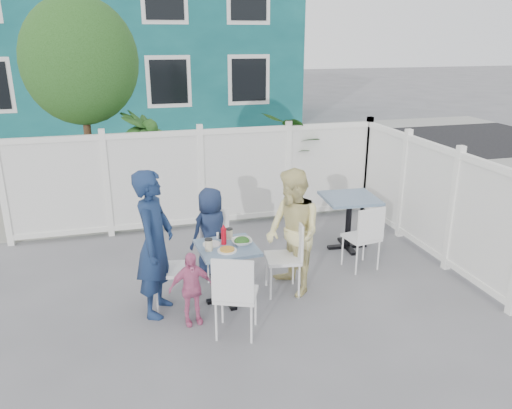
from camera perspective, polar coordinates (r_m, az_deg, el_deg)
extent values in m
plane|color=slate|center=(6.09, -3.24, -10.53)|extent=(80.00, 80.00, 0.00)
cube|color=gray|center=(9.55, -8.04, 0.42)|extent=(24.00, 2.60, 0.01)
cube|color=black|center=(13.10, -10.18, 5.33)|extent=(24.00, 5.00, 0.01)
cube|color=gray|center=(16.12, -11.26, 7.77)|extent=(24.00, 1.60, 0.01)
cube|color=#104E53|center=(19.22, -14.25, 18.28)|extent=(11.00, 6.00, 6.00)
cube|color=black|center=(16.40, -22.49, 12.56)|extent=(1.20, 0.04, 1.40)
cube|color=black|center=(16.42, -8.16, 13.76)|extent=(1.20, 0.04, 1.40)
cube|color=white|center=(7.99, -6.27, 2.99)|extent=(5.80, 0.04, 1.40)
cube|color=white|center=(7.83, -6.46, 8.21)|extent=(5.86, 0.08, 0.08)
cube|color=white|center=(8.23, -6.08, -2.11)|extent=(5.86, 0.08, 0.12)
cube|color=white|center=(7.41, 18.89, 0.79)|extent=(0.04, 3.60, 1.40)
cube|color=white|center=(7.23, 19.51, 6.38)|extent=(0.08, 3.66, 0.08)
cube|color=white|center=(7.67, 18.30, -4.62)|extent=(0.08, 3.66, 0.12)
cylinder|color=#382316|center=(8.71, -18.50, 6.01)|extent=(0.12, 0.12, 2.40)
ellipsoid|color=#1D4415|center=(8.53, -19.49, 15.20)|extent=(1.80, 1.62, 1.98)
cube|color=gold|center=(9.60, -22.73, 2.97)|extent=(0.72, 0.56, 1.21)
imported|color=#1D4415|center=(8.57, -12.35, 4.31)|extent=(1.32, 1.32, 1.81)
imported|color=#1D4415|center=(8.97, 4.40, 5.14)|extent=(1.87, 1.98, 1.75)
cube|color=#3E627F|center=(5.73, -3.33, -4.95)|extent=(0.70, 0.70, 0.04)
cylinder|color=black|center=(5.88, -3.27, -7.97)|extent=(0.07, 0.07, 0.64)
cube|color=black|center=(6.03, -3.22, -10.67)|extent=(0.52, 0.11, 0.04)
cube|color=black|center=(6.03, -3.22, -10.67)|extent=(0.11, 0.52, 0.04)
cube|color=#3E627F|center=(7.26, 10.68, 0.71)|extent=(0.80, 0.80, 0.04)
cylinder|color=black|center=(7.39, 10.51, -2.12)|extent=(0.09, 0.09, 0.72)
cube|color=black|center=(7.52, 10.34, -4.70)|extent=(0.59, 0.13, 0.04)
cube|color=black|center=(7.52, 10.34, -4.70)|extent=(0.13, 0.59, 0.04)
cube|color=white|center=(5.81, -9.59, -7.33)|extent=(0.46, 0.48, 0.04)
cube|color=white|center=(5.73, -11.61, -5.14)|extent=(0.10, 0.42, 0.45)
cylinder|color=white|center=(6.06, -7.76, -8.46)|extent=(0.02, 0.02, 0.45)
cylinder|color=white|center=(5.75, -7.88, -10.08)|extent=(0.02, 0.02, 0.45)
cylinder|color=white|center=(6.09, -10.96, -8.51)|extent=(0.02, 0.02, 0.45)
cylinder|color=white|center=(5.77, -11.28, -10.13)|extent=(0.02, 0.02, 0.45)
cube|color=white|center=(6.01, 3.07, -6.15)|extent=(0.45, 0.47, 0.04)
cube|color=white|center=(5.95, 4.91, -3.87)|extent=(0.09, 0.42, 0.45)
cylinder|color=white|center=(5.93, 1.71, -8.93)|extent=(0.02, 0.02, 0.45)
cylinder|color=white|center=(6.24, 1.21, -7.42)|extent=(0.02, 0.02, 0.45)
cylinder|color=white|center=(5.98, 4.95, -8.72)|extent=(0.02, 0.02, 0.45)
cylinder|color=white|center=(6.30, 4.28, -7.23)|extent=(0.02, 0.02, 0.45)
cube|color=white|center=(6.43, -4.38, -4.80)|extent=(0.40, 0.38, 0.04)
cube|color=white|center=(6.50, -4.77, -2.34)|extent=(0.39, 0.04, 0.42)
cylinder|color=white|center=(6.41, -2.56, -6.87)|extent=(0.02, 0.02, 0.42)
cylinder|color=white|center=(6.34, -5.49, -7.23)|extent=(0.02, 0.02, 0.42)
cylinder|color=white|center=(6.68, -3.24, -5.76)|extent=(0.02, 0.02, 0.42)
cylinder|color=white|center=(6.62, -6.04, -6.08)|extent=(0.02, 0.02, 0.42)
cube|color=white|center=(5.21, -2.29, -10.23)|extent=(0.54, 0.53, 0.04)
cube|color=white|center=(4.93, -2.69, -8.74)|extent=(0.40, 0.19, 0.45)
cylinder|color=white|center=(5.50, -3.87, -11.31)|extent=(0.02, 0.02, 0.45)
cylinder|color=white|center=(5.45, -0.06, -11.56)|extent=(0.02, 0.02, 0.45)
cylinder|color=white|center=(5.21, -4.58, -13.17)|extent=(0.02, 0.02, 0.45)
cylinder|color=white|center=(5.16, -0.53, -13.46)|extent=(0.02, 0.02, 0.45)
cube|color=white|center=(6.78, 11.95, -3.70)|extent=(0.46, 0.45, 0.04)
cube|color=white|center=(6.55, 13.02, -2.29)|extent=(0.41, 0.09, 0.44)
cylinder|color=white|center=(6.89, 9.85, -5.15)|extent=(0.02, 0.02, 0.44)
cylinder|color=white|center=(7.08, 12.21, -4.64)|extent=(0.02, 0.02, 0.44)
cylinder|color=white|center=(6.65, 11.42, -6.17)|extent=(0.02, 0.02, 0.44)
cylinder|color=white|center=(6.84, 13.82, -5.61)|extent=(0.02, 0.02, 0.44)
imported|color=navy|center=(5.55, -11.50, -4.41)|extent=(0.60, 0.71, 1.66)
imported|color=gold|center=(5.92, 4.25, -3.25)|extent=(0.71, 0.84, 1.53)
imported|color=#1B2848|center=(6.47, -5.14, -3.07)|extent=(0.66, 0.56, 1.16)
imported|color=#D8699A|center=(5.45, -7.44, -9.49)|extent=(0.51, 0.26, 0.83)
cylinder|color=white|center=(5.60, -3.31, -5.27)|extent=(0.22, 0.22, 0.01)
cylinder|color=white|center=(5.78, -5.09, -4.52)|extent=(0.21, 0.21, 0.01)
imported|color=white|center=(5.76, -1.63, -4.29)|extent=(0.24, 0.24, 0.06)
cylinder|color=beige|center=(5.60, -5.43, -4.66)|extent=(0.09, 0.09, 0.13)
cylinder|color=beige|center=(5.91, -3.07, -3.39)|extent=(0.08, 0.08, 0.12)
cylinder|color=#B20717|center=(5.75, -3.71, -3.64)|extent=(0.06, 0.06, 0.20)
cylinder|color=white|center=(5.94, -4.39, -3.53)|extent=(0.03, 0.03, 0.07)
cylinder|color=black|center=(5.92, -4.06, -3.59)|extent=(0.03, 0.03, 0.07)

